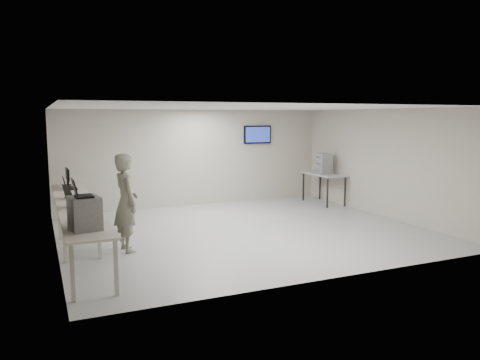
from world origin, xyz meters
name	(u,v)px	position (x,y,z in m)	size (l,w,h in m)	color
room	(244,169)	(0.03, 0.06, 1.41)	(8.01, 7.01, 2.81)	#B2B2B2
workbench	(77,207)	(-3.59, 0.00, 0.83)	(0.76, 6.00, 0.90)	beige
equipment_box	(85,213)	(-3.65, -2.29, 1.15)	(0.42, 0.48, 0.50)	slate
laptop_on_box	(80,192)	(-3.71, -2.29, 1.48)	(0.31, 0.37, 0.28)	black
laptop_0	(86,218)	(-3.59, -1.83, 0.98)	(0.42, 0.45, 0.30)	black
laptop_1	(77,203)	(-3.61, -0.36, 0.98)	(0.34, 0.41, 0.31)	black
laptop_2	(71,195)	(-3.65, 0.67, 0.97)	(0.41, 0.44, 0.29)	black
laptop_3	(68,186)	(-3.63, 2.00, 0.98)	(0.32, 0.39, 0.30)	black
monitor_near	(68,176)	(-3.60, 2.46, 1.17)	(0.20, 0.44, 0.44)	black
monitor_far	(67,175)	(-3.60, 2.75, 1.16)	(0.19, 0.43, 0.43)	black
soldier	(126,203)	(-2.74, -0.56, 0.95)	(0.70, 0.46, 1.91)	slate
side_table	(324,176)	(3.60, 2.16, 0.84)	(0.71, 1.51, 0.91)	#9D9D9D
storage_bins	(324,163)	(3.58, 2.16, 1.21)	(0.38, 0.42, 0.60)	#949698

